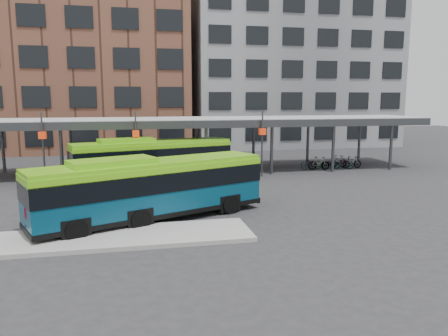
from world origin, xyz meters
TOP-DOWN VIEW (x-y plane):
  - ground at (0.00, 0.00)m, footprint 120.00×120.00m
  - boarding_island at (-5.50, -3.00)m, footprint 14.00×3.00m
  - canopy at (-0.06, 12.87)m, footprint 40.00×6.53m
  - building_brick at (-10.00, 32.00)m, footprint 26.00×14.00m
  - building_grey at (16.00, 32.00)m, footprint 24.00×14.00m
  - bus_front at (-2.50, -0.43)m, footprint 11.20×6.52m
  - bus_rear at (-1.93, 9.69)m, footprint 11.21×5.19m
  - pedestrian at (-7.39, -2.52)m, footprint 0.47×0.67m
  - bike_rack at (12.58, 11.91)m, footprint 5.20×1.35m

SIDE VIEW (x-z plane):
  - ground at x=0.00m, z-range 0.00..0.00m
  - boarding_island at x=-5.50m, z-range 0.00..0.18m
  - bike_rack at x=12.58m, z-range -0.05..1.02m
  - pedestrian at x=-7.39m, z-range 0.19..1.87m
  - bus_rear at x=-1.93m, z-range 0.06..3.09m
  - bus_front at x=-2.50m, z-range 0.06..3.14m
  - canopy at x=-0.06m, z-range 1.51..6.31m
  - building_grey at x=16.00m, z-range 0.00..20.00m
  - building_brick at x=-10.00m, z-range 0.00..22.00m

